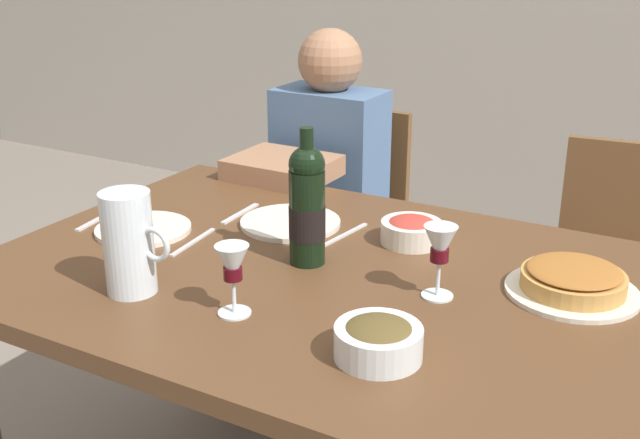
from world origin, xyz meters
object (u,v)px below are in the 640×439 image
object	(u,v)px
olive_bowl	(378,339)
chair_right	(614,275)
wine_bottle	(307,206)
chair_left	(346,220)
wine_glass_right_diner	(233,267)
wine_glass_left_diner	(440,248)
water_pitcher	(129,249)
dining_table	(336,312)
salad_bowl	(411,230)
diner_left	(312,207)
baked_tart	(573,281)
dinner_plate_right_setting	(290,223)
dinner_plate_left_setting	(143,229)

from	to	relation	value
olive_bowl	chair_right	size ratio (longest dim) A/B	0.17
wine_bottle	chair_left	world-z (taller)	wine_bottle
wine_glass_right_diner	wine_glass_left_diner	bearing A→B (deg)	39.99
wine_bottle	chair_left	size ratio (longest dim) A/B	0.35
chair_left	water_pitcher	bearing A→B (deg)	97.16
wine_glass_left_diner	dining_table	bearing A→B (deg)	-179.56
olive_bowl	wine_glass_right_diner	size ratio (longest dim) A/B	1.09
olive_bowl	dining_table	bearing A→B (deg)	129.87
water_pitcher	salad_bowl	world-z (taller)	water_pitcher
diner_left	wine_glass_right_diner	bearing A→B (deg)	112.33
dining_table	baked_tart	size ratio (longest dim) A/B	5.69
baked_tart	salad_bowl	bearing A→B (deg)	166.73
baked_tart	wine_glass_right_diner	distance (m)	0.67
baked_tart	dinner_plate_right_setting	world-z (taller)	baked_tart
dinner_plate_right_setting	baked_tart	bearing A→B (deg)	-4.33
dining_table	water_pitcher	bearing A→B (deg)	-138.67
dining_table	chair_right	xyz separation A→B (m)	(0.44, 0.89, -0.17)
dining_table	dinner_plate_right_setting	xyz separation A→B (m)	(-0.23, 0.20, 0.10)
salad_bowl	chair_right	bearing A→B (deg)	60.60
wine_bottle	water_pitcher	size ratio (longest dim) A/B	1.44
baked_tart	dinner_plate_left_setting	size ratio (longest dim) A/B	1.15
baked_tart	dinner_plate_left_setting	bearing A→B (deg)	-170.76
wine_bottle	baked_tart	distance (m)	0.56
dinner_plate_left_setting	chair_left	xyz separation A→B (m)	(0.07, 0.93, -0.27)
water_pitcher	chair_left	distance (m)	1.25
water_pitcher	wine_glass_left_diner	size ratio (longest dim) A/B	1.40
dining_table	chair_right	size ratio (longest dim) A/B	1.72
water_pitcher	olive_bowl	bearing A→B (deg)	0.94
salad_bowl	chair_left	world-z (taller)	chair_left
dinner_plate_left_setting	olive_bowl	bearing A→B (deg)	-18.79
baked_tart	wine_glass_left_diner	size ratio (longest dim) A/B	1.76
dining_table	water_pitcher	world-z (taller)	water_pitcher
chair_left	baked_tart	bearing A→B (deg)	140.31
dining_table	olive_bowl	size ratio (longest dim) A/B	9.89
olive_bowl	dinner_plate_right_setting	world-z (taller)	olive_bowl
salad_bowl	wine_glass_left_diner	size ratio (longest dim) A/B	0.95
baked_tart	salad_bowl	size ratio (longest dim) A/B	1.86
wine_bottle	salad_bowl	world-z (taller)	wine_bottle
chair_left	diner_left	xyz separation A→B (m)	(-0.00, -0.24, 0.12)
dining_table	wine_glass_left_diner	size ratio (longest dim) A/B	10.03
dining_table	dinner_plate_left_setting	xyz separation A→B (m)	(-0.52, -0.02, 0.10)
baked_tart	dinner_plate_left_setting	xyz separation A→B (m)	(-0.98, -0.16, -0.02)
olive_bowl	dinner_plate_right_setting	size ratio (longest dim) A/B	0.61
water_pitcher	baked_tart	bearing A→B (deg)	28.55
dining_table	dinner_plate_left_setting	bearing A→B (deg)	-178.28
chair_right	chair_left	bearing A→B (deg)	-6.50
wine_bottle	dinner_plate_left_setting	xyz separation A→B (m)	(-0.44, -0.04, -0.13)
dining_table	diner_left	xyz separation A→B (m)	(-0.45, 0.68, -0.05)
dinner_plate_right_setting	diner_left	size ratio (longest dim) A/B	0.21
dining_table	dinner_plate_left_setting	size ratio (longest dim) A/B	6.55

